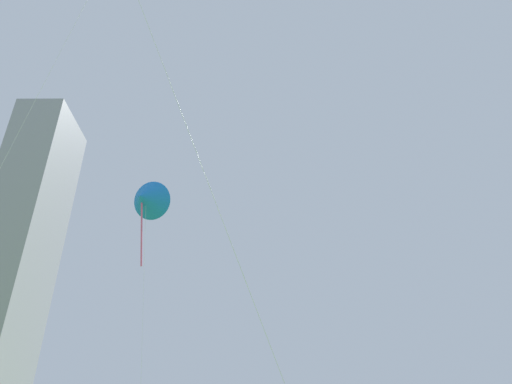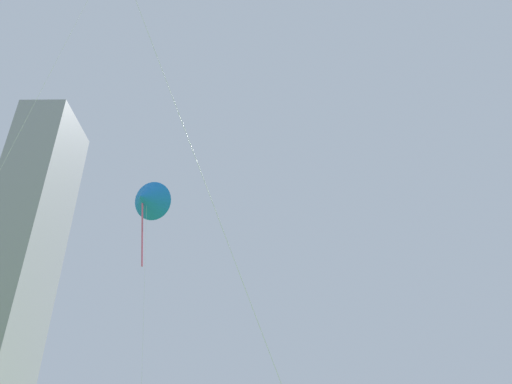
# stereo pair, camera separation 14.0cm
# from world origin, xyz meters

# --- Properties ---
(kite_flying_0) EXTENTS (3.21, 3.18, 16.74)m
(kite_flying_0) POSITION_xyz_m (-7.89, 19.70, 15.30)
(kite_flying_0) COLOR silver
(kite_flying_0) RESTS_ON ground
(distant_highrise_0) EXTENTS (18.95, 24.79, 97.32)m
(distant_highrise_0) POSITION_xyz_m (-46.32, 126.44, 48.66)
(distant_highrise_0) COLOR #939399
(distant_highrise_0) RESTS_ON ground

